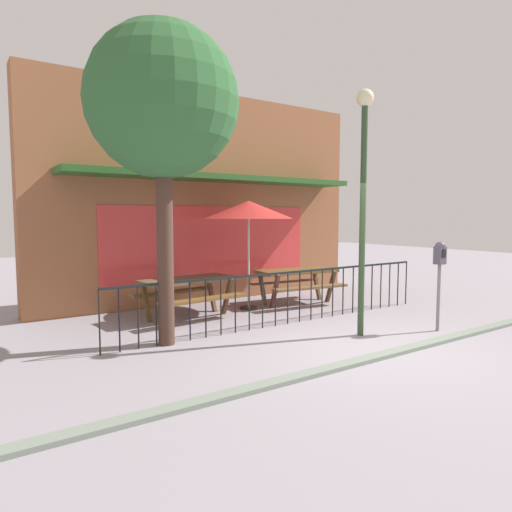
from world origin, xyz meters
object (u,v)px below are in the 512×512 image
(street_tree, at_px, (163,103))
(patio_umbrella, at_px, (249,210))
(picnic_table_right, at_px, (297,277))
(parking_meter_near, at_px, (440,262))
(street_lamp, at_px, (363,177))
(picnic_table_left, at_px, (188,287))

(street_tree, bearing_deg, patio_umbrella, 31.15)
(picnic_table_right, xyz_separation_m, parking_meter_near, (0.41, -3.30, 0.58))
(parking_meter_near, relative_size, street_tree, 0.32)
(picnic_table_right, bearing_deg, patio_umbrella, 175.52)
(picnic_table_right, xyz_separation_m, street_lamp, (-0.90, -2.75, 1.98))
(patio_umbrella, height_order, street_tree, street_tree)
(street_lamp, bearing_deg, street_tree, 155.30)
(picnic_table_left, relative_size, patio_umbrella, 0.84)
(picnic_table_left, xyz_separation_m, picnic_table_right, (2.69, -0.05, 0.00))
(picnic_table_right, height_order, patio_umbrella, patio_umbrella)
(street_tree, distance_m, street_lamp, 3.32)
(patio_umbrella, relative_size, street_tree, 0.48)
(patio_umbrella, xyz_separation_m, street_lamp, (0.34, -2.85, 0.50))
(picnic_table_left, height_order, parking_meter_near, parking_meter_near)
(parking_meter_near, bearing_deg, street_lamp, 157.36)
(parking_meter_near, height_order, street_lamp, street_lamp)
(picnic_table_left, bearing_deg, picnic_table_right, -1.14)
(picnic_table_right, bearing_deg, street_lamp, -108.15)
(picnic_table_left, xyz_separation_m, street_tree, (-1.08, -1.48, 3.02))
(picnic_table_left, relative_size, street_tree, 0.40)
(patio_umbrella, distance_m, street_tree, 3.33)
(parking_meter_near, bearing_deg, picnic_table_left, 132.78)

